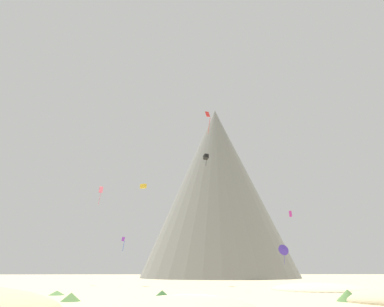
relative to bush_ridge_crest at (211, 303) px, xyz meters
The scene contains 14 objects.
dune_back_low 31.38m from the bush_ridge_crest, 53.36° to the left, with size 13.85×16.63×1.83m, color beige.
bush_ridge_crest is the anchor object (origin of this frame).
bush_far_right 14.51m from the bush_ridge_crest, 22.40° to the left, with size 2.22×2.22×1.05m, color #568442.
bush_far_left 22.31m from the bush_ridge_crest, 138.01° to the left, with size 1.84×1.84×0.49m, color #568442.
bush_low_patch 11.46m from the bush_ridge_crest, 111.25° to the left, with size 1.81×1.81×0.74m, color #386633.
bush_mid_center 14.28m from the bush_ridge_crest, 151.27° to the left, with size 1.84×1.84×0.77m, color #568442.
rock_massif 106.70m from the bush_ridge_crest, 81.74° to the left, with size 82.35×82.35×69.11m.
kite_rainbow_mid 55.52m from the bush_ridge_crest, 113.34° to the left, with size 0.95×1.20×4.39m.
kite_gold_mid 49.70m from the bush_ridge_crest, 103.24° to the left, with size 1.50×1.52×1.15m.
kite_red_high 48.28m from the bush_ridge_crest, 84.28° to the left, with size 1.16×0.69×5.39m.
kite_violet_low 46.09m from the bush_ridge_crest, 107.76° to the left, with size 0.77×0.31×2.89m.
kite_magenta_low 48.26m from the bush_ridge_crest, 62.56° to the left, with size 0.59×0.49×1.33m.
kite_black_high 54.24m from the bush_ridge_crest, 85.07° to the left, with size 1.42×1.47×2.97m.
kite_indigo_low 55.19m from the bush_ridge_crest, 66.26° to the left, with size 2.58×1.16×4.52m.
Camera 1 is at (-1.23, -24.60, 2.76)m, focal length 30.18 mm.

